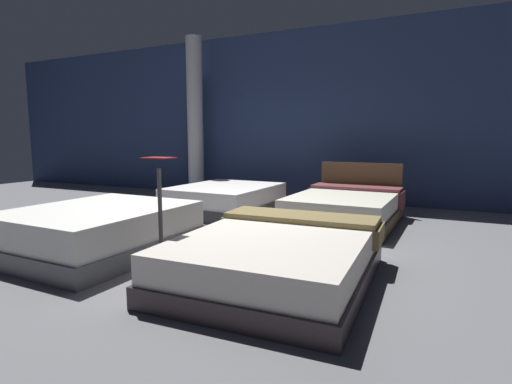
# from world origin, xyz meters

# --- Properties ---
(ground_plane) EXTENTS (18.00, 18.00, 0.02)m
(ground_plane) POSITION_xyz_m (0.00, 0.00, -0.01)
(ground_plane) COLOR slate
(showroom_back_wall) EXTENTS (18.00, 0.06, 3.50)m
(showroom_back_wall) POSITION_xyz_m (0.00, 3.56, 1.75)
(showroom_back_wall) COLOR navy
(showroom_back_wall) RESTS_ON ground_plane
(bed_0) EXTENTS (1.67, 1.98, 0.51)m
(bed_0) POSITION_xyz_m (-1.11, -1.23, 0.25)
(bed_0) COLOR #575A5E
(bed_0) RESTS_ON ground_plane
(bed_1) EXTENTS (1.72, 2.13, 0.48)m
(bed_1) POSITION_xyz_m (1.08, -1.20, 0.22)
(bed_1) COLOR #342B31
(bed_1) RESTS_ON ground_plane
(bed_2) EXTENTS (1.61, 1.95, 0.47)m
(bed_2) POSITION_xyz_m (-1.04, 1.51, 0.23)
(bed_2) COLOR #2D2F30
(bed_2) RESTS_ON ground_plane
(bed_3) EXTENTS (1.53, 2.11, 0.87)m
(bed_3) POSITION_xyz_m (1.05, 1.56, 0.24)
(bed_3) COLOR brown
(bed_3) RESTS_ON ground_plane
(price_sign) EXTENTS (0.28, 0.24, 1.11)m
(price_sign) POSITION_xyz_m (0.00, -1.50, 0.43)
(price_sign) COLOR #3F3F44
(price_sign) RESTS_ON ground_plane
(support_pillar) EXTENTS (0.35, 0.35, 3.50)m
(support_pillar) POSITION_xyz_m (-2.75, 3.14, 1.75)
(support_pillar) COLOR silver
(support_pillar) RESTS_ON ground_plane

